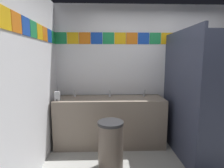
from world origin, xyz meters
name	(u,v)px	position (x,y,z in m)	size (l,w,h in m)	color
wall_back	(153,73)	(0.00, 1.52, 1.31)	(3.81, 0.09, 2.60)	silver
wall_side	(17,84)	(-1.94, 0.00, 1.31)	(0.09, 2.96, 2.60)	silver
vanity_counter	(110,120)	(-0.88, 1.18, 0.45)	(1.95, 0.60, 0.88)	gray
faucet_left	(75,94)	(-1.53, 1.27, 0.93)	(0.04, 0.10, 0.14)	silver
faucet_center	(110,94)	(-0.88, 1.27, 0.93)	(0.04, 0.10, 0.14)	silver
faucet_right	(144,94)	(-0.23, 1.27, 0.93)	(0.04, 0.10, 0.14)	silver
soap_dispenser	(57,96)	(-1.78, 1.00, 0.96)	(0.09, 0.09, 0.16)	#B7BABF
stall_divider	(197,98)	(0.40, 0.54, 1.01)	(0.92, 1.37, 2.03)	#33384C
toilet	(197,128)	(0.74, 1.10, 0.30)	(0.39, 0.49, 0.74)	white
trash_bin	(111,145)	(-0.89, 0.42, 0.35)	(0.37, 0.37, 0.71)	brown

